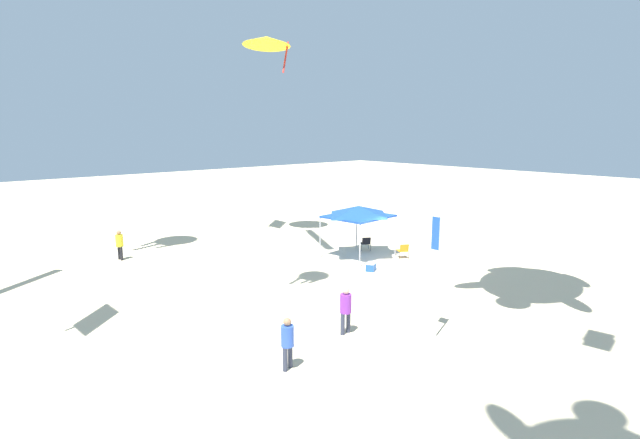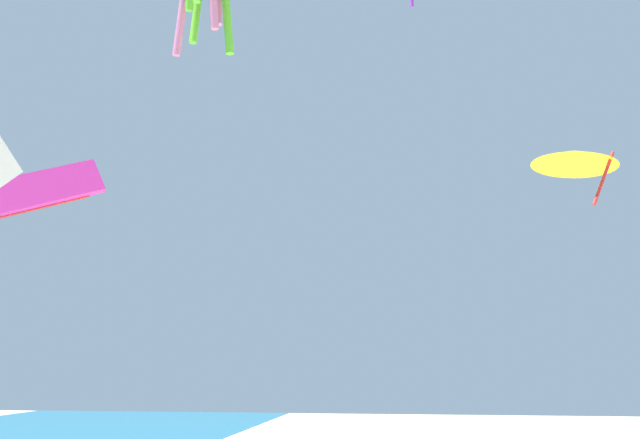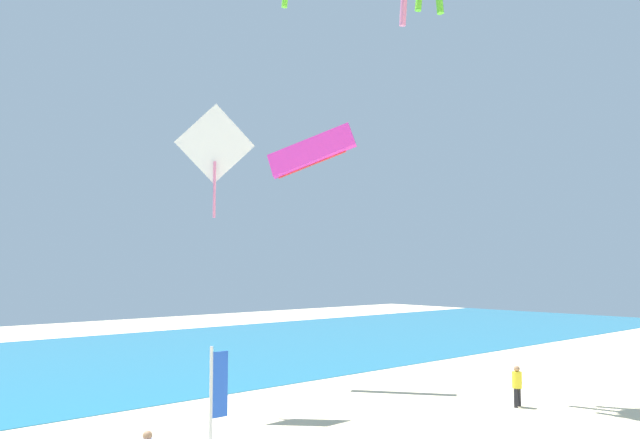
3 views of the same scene
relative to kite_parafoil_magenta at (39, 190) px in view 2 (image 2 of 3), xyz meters
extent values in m
cube|color=#E02D9E|center=(0.00, 0.00, 0.04)|extent=(2.73, 3.90, 2.69)
cube|color=red|center=(0.00, 0.00, -0.53)|extent=(2.11, 2.82, 1.51)
cone|color=yellow|center=(2.02, -18.48, 1.00)|extent=(4.09, 4.10, 0.85)
cylinder|color=red|center=(1.05, -19.16, 0.03)|extent=(0.75, 1.00, 1.94)
cylinder|color=#66D82D|center=(2.86, -4.58, 8.16)|extent=(0.59, 0.51, 3.52)
cylinder|color=pink|center=(2.10, -4.24, 7.78)|extent=(0.35, 0.73, 4.27)
cylinder|color=#66D82D|center=(2.28, -5.91, 7.78)|extent=(0.35, 0.73, 4.27)
camera|label=1|loc=(-23.23, -0.40, -4.20)|focal=27.45mm
camera|label=2|loc=(-23.75, -13.24, -5.84)|focal=41.81mm
camera|label=3|loc=(-20.16, -22.83, -5.58)|focal=35.67mm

